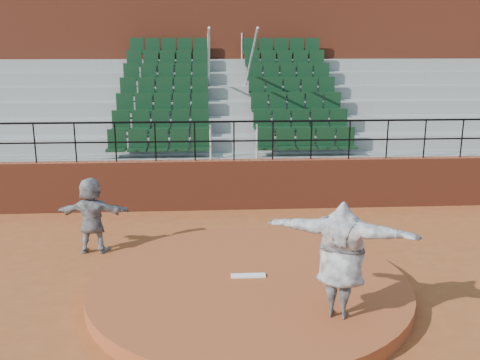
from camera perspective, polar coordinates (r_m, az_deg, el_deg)
name	(u,v)px	position (r m, az deg, el deg)	size (l,w,h in m)	color
ground	(249,293)	(9.48, 0.95, -11.99)	(90.00, 90.00, 0.00)	brown
pitchers_mound	(249,287)	(9.42, 0.96, -11.31)	(5.50, 5.50, 0.25)	#974421
pitching_rubber	(248,276)	(9.50, 0.89, -10.16)	(0.60, 0.15, 0.03)	white
boundary_wall	(234,184)	(13.95, -0.63, -0.47)	(24.00, 0.30, 1.30)	maroon
wall_railing	(234,132)	(13.66, -0.65, 5.13)	(24.04, 0.05, 1.03)	black
seating_deck	(228,133)	(17.36, -1.26, 5.07)	(24.00, 5.97, 4.63)	gray
press_box_facade	(224,62)	(21.10, -1.73, 12.47)	(24.00, 3.00, 7.10)	maroon
pitcher	(341,260)	(8.03, 10.70, -8.33)	(2.19, 0.60, 1.78)	black
fielder	(92,215)	(11.40, -15.52, -3.62)	(1.48, 0.47, 1.59)	black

